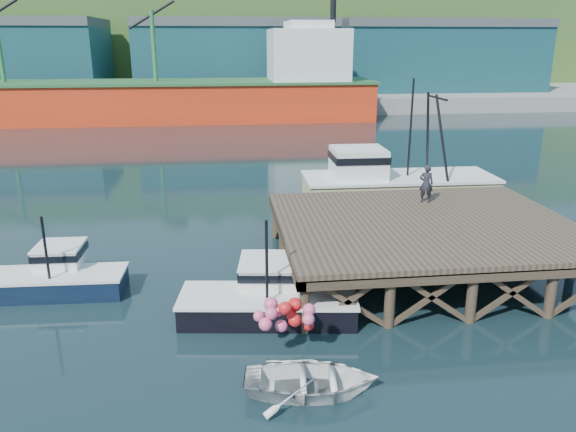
{
  "coord_description": "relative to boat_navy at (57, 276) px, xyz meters",
  "views": [
    {
      "loc": [
        -2.73,
        -21.05,
        9.19
      ],
      "look_at": [
        0.06,
        2.0,
        1.91
      ],
      "focal_mm": 35.0,
      "sensor_mm": 36.0,
      "label": 1
    }
  ],
  "objects": [
    {
      "name": "ground",
      "position": [
        9.11,
        0.48,
        -0.65
      ],
      "size": [
        300.0,
        300.0,
        0.0
      ],
      "primitive_type": "plane",
      "color": "black",
      "rests_on": "ground"
    },
    {
      "name": "wharf",
      "position": [
        14.61,
        0.29,
        1.29
      ],
      "size": [
        12.0,
        10.0,
        2.62
      ],
      "color": "brown",
      "rests_on": "ground"
    },
    {
      "name": "far_quay",
      "position": [
        9.11,
        70.48,
        0.35
      ],
      "size": [
        160.0,
        40.0,
        2.0
      ],
      "primitive_type": "cube",
      "color": "gray",
      "rests_on": "ground"
    },
    {
      "name": "warehouse_mid",
      "position": [
        9.11,
        65.48,
        5.85
      ],
      "size": [
        28.0,
        16.0,
        9.0
      ],
      "primitive_type": "cube",
      "color": "#17444E",
      "rests_on": "far_quay"
    },
    {
      "name": "warehouse_right",
      "position": [
        39.11,
        65.48,
        5.85
      ],
      "size": [
        30.0,
        16.0,
        9.0
      ],
      "primitive_type": "cube",
      "color": "#17444E",
      "rests_on": "far_quay"
    },
    {
      "name": "cargo_ship",
      "position": [
        0.64,
        48.48,
        2.66
      ],
      "size": [
        55.5,
        10.0,
        13.75
      ],
      "color": "red",
      "rests_on": "ground"
    },
    {
      "name": "hillside",
      "position": [
        9.11,
        100.48,
        10.35
      ],
      "size": [
        220.0,
        50.0,
        22.0
      ],
      "primitive_type": "cube",
      "color": "#2D511E",
      "rests_on": "ground"
    },
    {
      "name": "boat_navy",
      "position": [
        0.0,
        0.0,
        0.0
      ],
      "size": [
        5.25,
        2.85,
        3.24
      ],
      "rotation": [
        0.0,
        0.0,
        -0.04
      ],
      "color": "#0E1B32",
      "rests_on": "ground"
    },
    {
      "name": "boat_black",
      "position": [
        7.84,
        -2.87,
        0.04
      ],
      "size": [
        6.31,
        5.26,
        3.75
      ],
      "rotation": [
        0.0,
        0.0,
        -0.13
      ],
      "color": "black",
      "rests_on": "ground"
    },
    {
      "name": "trawler",
      "position": [
        16.16,
        9.53,
        0.84
      ],
      "size": [
        10.88,
        4.05,
        7.24
      ],
      "rotation": [
        0.0,
        0.0,
        -0.02
      ],
      "color": "beige",
      "rests_on": "ground"
    },
    {
      "name": "dinghy",
      "position": [
        8.6,
        -7.56,
        -0.27
      ],
      "size": [
        3.94,
        3.02,
        0.76
      ],
      "primitive_type": "imported",
      "rotation": [
        0.0,
        0.0,
        1.45
      ],
      "color": "white",
      "rests_on": "ground"
    },
    {
      "name": "dockworker",
      "position": [
        15.57,
        3.18,
        2.34
      ],
      "size": [
        0.72,
        0.58,
        1.73
      ],
      "primitive_type": "imported",
      "rotation": [
        0.0,
        0.0,
        2.85
      ],
      "color": "black",
      "rests_on": "wharf"
    }
  ]
}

